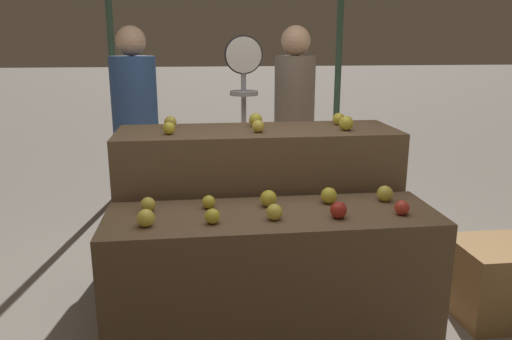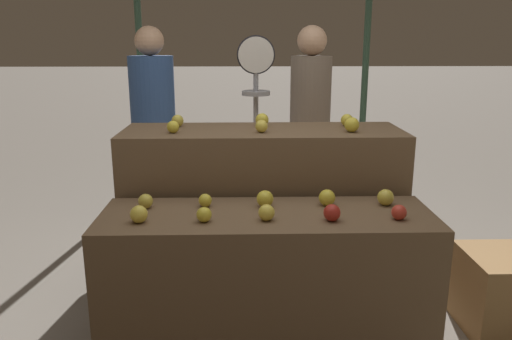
# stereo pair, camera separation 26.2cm
# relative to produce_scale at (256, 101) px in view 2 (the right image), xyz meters

# --- Properties ---
(display_counter_front) EXTENTS (1.69, 0.55, 0.77)m
(display_counter_front) POSITION_rel_produce_scale_xyz_m (0.03, -1.18, -0.81)
(display_counter_front) COLOR brown
(display_counter_front) RESTS_ON ground_plane
(display_counter_back) EXTENTS (1.69, 0.55, 1.09)m
(display_counter_back) POSITION_rel_produce_scale_xyz_m (0.03, -0.58, -0.65)
(display_counter_back) COLOR brown
(display_counter_back) RESTS_ON ground_plane
(apple_front_0) EXTENTS (0.08, 0.08, 0.08)m
(apple_front_0) POSITION_rel_produce_scale_xyz_m (-0.59, -1.29, -0.38)
(apple_front_0) COLOR yellow
(apple_front_0) RESTS_ON display_counter_front
(apple_front_1) EXTENTS (0.07, 0.07, 0.07)m
(apple_front_1) POSITION_rel_produce_scale_xyz_m (-0.28, -1.29, -0.39)
(apple_front_1) COLOR gold
(apple_front_1) RESTS_ON display_counter_front
(apple_front_2) EXTENTS (0.08, 0.08, 0.08)m
(apple_front_2) POSITION_rel_produce_scale_xyz_m (0.02, -1.28, -0.39)
(apple_front_2) COLOR yellow
(apple_front_2) RESTS_ON display_counter_front
(apple_front_3) EXTENTS (0.08, 0.08, 0.08)m
(apple_front_3) POSITION_rel_produce_scale_xyz_m (0.33, -1.29, -0.38)
(apple_front_3) COLOR #AD281E
(apple_front_3) RESTS_ON display_counter_front
(apple_front_4) EXTENTS (0.07, 0.07, 0.07)m
(apple_front_4) POSITION_rel_produce_scale_xyz_m (0.66, -1.29, -0.39)
(apple_front_4) COLOR red
(apple_front_4) RESTS_ON display_counter_front
(apple_front_5) EXTENTS (0.08, 0.08, 0.08)m
(apple_front_5) POSITION_rel_produce_scale_xyz_m (-0.60, -1.08, -0.39)
(apple_front_5) COLOR gold
(apple_front_5) RESTS_ON display_counter_front
(apple_front_6) EXTENTS (0.07, 0.07, 0.07)m
(apple_front_6) POSITION_rel_produce_scale_xyz_m (-0.29, -1.07, -0.39)
(apple_front_6) COLOR gold
(apple_front_6) RESTS_ON display_counter_front
(apple_front_7) EXTENTS (0.09, 0.09, 0.09)m
(apple_front_7) POSITION_rel_produce_scale_xyz_m (0.02, -1.08, -0.38)
(apple_front_7) COLOR gold
(apple_front_7) RESTS_ON display_counter_front
(apple_front_8) EXTENTS (0.09, 0.09, 0.09)m
(apple_front_8) POSITION_rel_produce_scale_xyz_m (0.35, -1.06, -0.38)
(apple_front_8) COLOR gold
(apple_front_8) RESTS_ON display_counter_front
(apple_front_9) EXTENTS (0.09, 0.09, 0.09)m
(apple_front_9) POSITION_rel_produce_scale_xyz_m (0.66, -1.07, -0.38)
(apple_front_9) COLOR gold
(apple_front_9) RESTS_ON display_counter_front
(apple_back_0) EXTENTS (0.07, 0.07, 0.07)m
(apple_back_0) POSITION_rel_produce_scale_xyz_m (-0.50, -0.69, -0.07)
(apple_back_0) COLOR gold
(apple_back_0) RESTS_ON display_counter_back
(apple_back_1) EXTENTS (0.07, 0.07, 0.07)m
(apple_back_1) POSITION_rel_produce_scale_xyz_m (0.01, -0.68, -0.06)
(apple_back_1) COLOR yellow
(apple_back_1) RESTS_ON display_counter_back
(apple_back_2) EXTENTS (0.09, 0.09, 0.09)m
(apple_back_2) POSITION_rel_produce_scale_xyz_m (0.55, -0.68, -0.06)
(apple_back_2) COLOR gold
(apple_back_2) RESTS_ON display_counter_back
(apple_back_3) EXTENTS (0.08, 0.08, 0.08)m
(apple_back_3) POSITION_rel_produce_scale_xyz_m (-0.50, -0.47, -0.06)
(apple_back_3) COLOR gold
(apple_back_3) RESTS_ON display_counter_back
(apple_back_4) EXTENTS (0.08, 0.08, 0.08)m
(apple_back_4) POSITION_rel_produce_scale_xyz_m (0.03, -0.48, -0.06)
(apple_back_4) COLOR gold
(apple_back_4) RESTS_ON display_counter_back
(apple_back_5) EXTENTS (0.08, 0.08, 0.08)m
(apple_back_5) POSITION_rel_produce_scale_xyz_m (0.56, -0.48, -0.06)
(apple_back_5) COLOR gold
(apple_back_5) RESTS_ON display_counter_back
(produce_scale) EXTENTS (0.27, 0.20, 1.65)m
(produce_scale) POSITION_rel_produce_scale_xyz_m (0.00, 0.00, 0.00)
(produce_scale) COLOR #99999E
(produce_scale) RESTS_ON ground_plane
(person_vendor_at_scale) EXTENTS (0.38, 0.38, 1.73)m
(person_vendor_at_scale) POSITION_rel_produce_scale_xyz_m (0.43, 0.33, -0.18)
(person_vendor_at_scale) COLOR #2D2D38
(person_vendor_at_scale) RESTS_ON ground_plane
(person_customer_left) EXTENTS (0.44, 0.44, 1.73)m
(person_customer_left) POSITION_rel_produce_scale_xyz_m (-0.81, 0.43, -0.19)
(person_customer_left) COLOR #2D2D38
(person_customer_left) RESTS_ON ground_plane
(wooden_crate_side) EXTENTS (0.46, 0.46, 0.46)m
(wooden_crate_side) POSITION_rel_produce_scale_xyz_m (1.39, -1.03, -0.97)
(wooden_crate_side) COLOR #9E7547
(wooden_crate_side) RESTS_ON ground_plane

